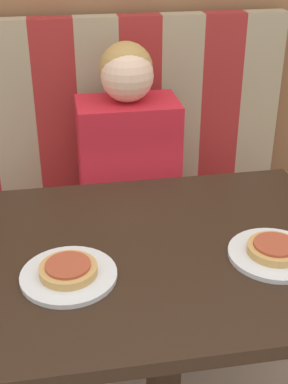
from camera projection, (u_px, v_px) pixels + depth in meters
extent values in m
cube|color=#5B1919|center=(130.00, 270.00, 2.16)|extent=(1.28, 0.54, 0.43)
cube|color=tan|center=(15.00, 119.00, 2.03)|extent=(0.16, 0.07, 0.74)
cube|color=maroon|center=(57.00, 117.00, 2.05)|extent=(0.16, 0.07, 0.74)
cube|color=tan|center=(99.00, 114.00, 2.07)|extent=(0.16, 0.07, 0.74)
cube|color=maroon|center=(140.00, 112.00, 2.10)|extent=(0.16, 0.07, 0.74)
cube|color=tan|center=(179.00, 110.00, 2.12)|extent=(0.16, 0.07, 0.74)
cube|color=maroon|center=(218.00, 107.00, 2.15)|extent=(0.16, 0.07, 0.74)
cube|color=tan|center=(256.00, 105.00, 2.17)|extent=(0.16, 0.07, 0.74)
cube|color=black|center=(167.00, 253.00, 1.32)|extent=(0.91, 0.74, 0.03)
cylinder|color=black|center=(164.00, 366.00, 1.51)|extent=(0.10, 0.10, 0.74)
cube|color=red|center=(128.00, 167.00, 1.94)|extent=(0.35, 0.22, 0.50)
sphere|color=beige|center=(127.00, 75.00, 1.78)|extent=(0.18, 0.18, 0.18)
sphere|color=#AD8447|center=(126.00, 69.00, 1.79)|extent=(0.18, 0.18, 0.18)
cylinder|color=white|center=(69.00, 275.00, 1.20)|extent=(0.22, 0.22, 0.01)
cylinder|color=white|center=(274.00, 254.00, 1.28)|extent=(0.22, 0.22, 0.01)
cylinder|color=tan|center=(68.00, 270.00, 1.20)|extent=(0.13, 0.13, 0.02)
cylinder|color=#AD472D|center=(68.00, 265.00, 1.19)|extent=(0.10, 0.10, 0.01)
cylinder|color=tan|center=(275.00, 249.00, 1.27)|extent=(0.13, 0.13, 0.02)
cylinder|color=#AD472D|center=(275.00, 244.00, 1.26)|extent=(0.10, 0.10, 0.01)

